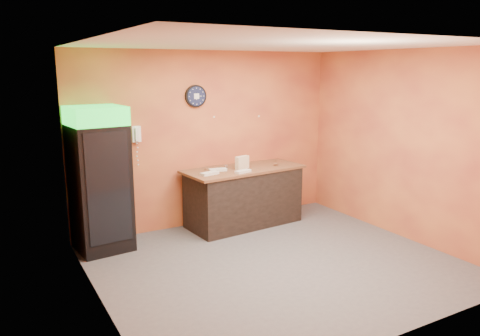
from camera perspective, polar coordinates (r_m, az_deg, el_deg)
floor at (r=6.32m, az=4.39°, el=-11.51°), size 4.50×4.50×0.00m
back_wall at (r=7.61m, az=-3.84°, el=3.57°), size 4.50×0.02×2.80m
left_wall at (r=5.02m, az=-17.21°, el=-1.40°), size 0.02×4.00×2.80m
right_wall at (r=7.38m, az=19.28°, el=2.65°), size 0.02×4.00×2.80m
ceiling at (r=5.79m, az=4.85°, el=14.77°), size 4.50×4.00×0.02m
beverage_cooler at (r=6.72m, az=-16.68°, el=-1.63°), size 0.77×0.78×2.02m
prep_counter at (r=7.65m, az=0.44°, el=-3.60°), size 1.87×0.95×0.91m
wall_clock at (r=7.42m, az=-5.41°, el=8.72°), size 0.35×0.06×0.35m
wall_phone at (r=7.10m, az=-12.54°, el=4.07°), size 0.13×0.11×0.24m
butcher_paper at (r=7.54m, az=0.44°, el=-0.14°), size 2.02×1.01×0.04m
sub_roll_stack at (r=7.45m, az=0.26°, el=0.68°), size 0.26×0.15×0.20m
wrapped_sandwich_left at (r=7.06m, az=-3.72°, el=-0.66°), size 0.30×0.17×0.04m
wrapped_sandwich_mid at (r=7.19m, az=0.37°, el=-0.42°), size 0.28×0.17×0.04m
wrapped_sandwich_right at (r=7.31m, az=-2.73°, el=-0.22°), size 0.29×0.15×0.04m
kitchen_tool at (r=7.49m, az=-1.71°, el=0.18°), size 0.06×0.06×0.06m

